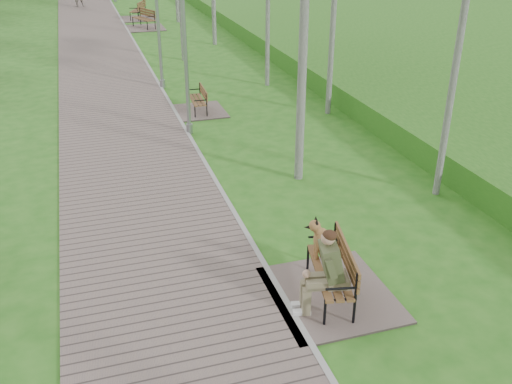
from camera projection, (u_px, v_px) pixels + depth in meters
The scene contains 10 objects.
ground at pixel (256, 252), 10.62m from camera, with size 120.00×120.00×0.00m, color #28691A.
walkway at pixel (95, 37), 28.54m from camera, with size 3.50×67.00×0.04m, color #74635E.
kerb at pixel (130, 35), 29.00m from camera, with size 0.10×67.00×0.05m, color #999993.
embankment at pixel (357, 28), 30.94m from camera, with size 14.00×70.00×1.60m, color #4E912E.
bench_main at pixel (328, 274), 9.14m from camera, with size 1.93×2.15×1.69m.
bench_second at pixel (198, 107), 17.91m from camera, with size 1.57×1.75×0.97m.
bench_third at pixel (144, 24), 30.62m from camera, with size 2.01×2.23×1.23m.
bench_far at pixel (138, 15), 33.27m from camera, with size 2.04×2.27×1.25m.
lamp_post_near at pixel (186, 55), 15.29m from camera, with size 0.18×0.18×4.74m.
lamp_post_second at pixel (158, 22), 19.42m from camera, with size 0.19×0.19×4.93m.
Camera 1 is at (-2.69, -8.61, 5.71)m, focal length 40.00 mm.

